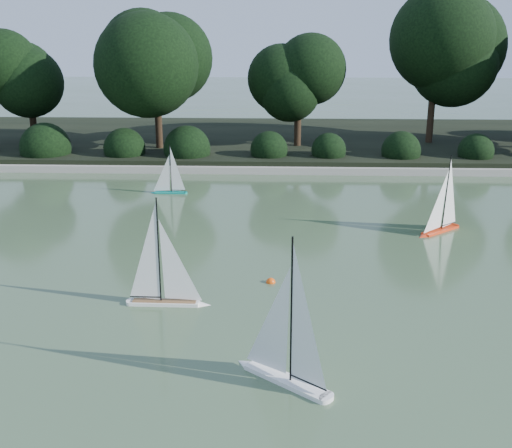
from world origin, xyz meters
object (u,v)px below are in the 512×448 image
object	(u,v)px
sailboat_white_a	(280,356)
sailboat_orange	(438,220)
sailboat_white_b	(170,288)
sailboat_teal	(167,185)
race_buoy	(271,282)

from	to	relation	value
sailboat_white_a	sailboat_orange	world-z (taller)	sailboat_white_a
sailboat_white_a	sailboat_white_b	size ratio (longest dim) A/B	1.10
sailboat_white_a	sailboat_orange	distance (m)	6.08
sailboat_teal	race_buoy	distance (m)	5.80
sailboat_white_b	sailboat_orange	size ratio (longest dim) A/B	1.05
sailboat_orange	sailboat_white_b	bearing A→B (deg)	-142.73
sailboat_white_a	sailboat_teal	world-z (taller)	sailboat_white_a
sailboat_orange	sailboat_teal	world-z (taller)	sailboat_orange
sailboat_orange	sailboat_white_a	bearing A→B (deg)	-119.01
sailboat_white_a	sailboat_orange	size ratio (longest dim) A/B	1.15
sailboat_orange	sailboat_teal	size ratio (longest dim) A/B	1.30
sailboat_white_b	sailboat_orange	bearing A→B (deg)	37.27
sailboat_teal	race_buoy	bearing A→B (deg)	-64.78
sailboat_orange	race_buoy	bearing A→B (deg)	-140.38
race_buoy	sailboat_teal	bearing A→B (deg)	115.22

